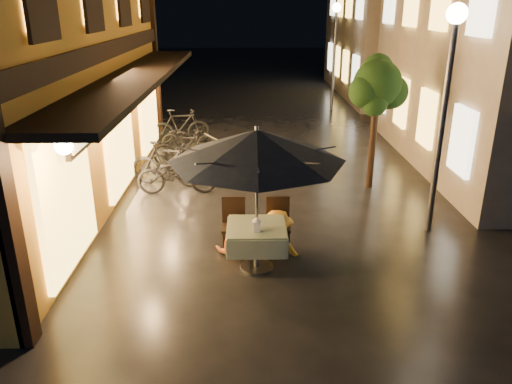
{
  "coord_description": "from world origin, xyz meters",
  "views": [
    {
      "loc": [
        -0.58,
        -6.91,
        4.22
      ],
      "look_at": [
        -0.43,
        1.17,
        1.15
      ],
      "focal_mm": 35.0,
      "sensor_mm": 36.0,
      "label": 1
    }
  ],
  "objects_px": {
    "person_orange": "(234,216)",
    "person_yellow": "(277,212)",
    "cafe_table": "(257,236)",
    "bicycle_0": "(177,174)",
    "streetlamp_near": "(448,81)",
    "patio_umbrella": "(257,146)",
    "table_lantern": "(257,224)"
  },
  "relations": [
    {
      "from": "cafe_table",
      "to": "table_lantern",
      "type": "relative_size",
      "value": 3.96
    },
    {
      "from": "cafe_table",
      "to": "table_lantern",
      "type": "bearing_deg",
      "value": -90.0
    },
    {
      "from": "cafe_table",
      "to": "bicycle_0",
      "type": "relative_size",
      "value": 0.53
    },
    {
      "from": "streetlamp_near",
      "to": "person_orange",
      "type": "bearing_deg",
      "value": -167.08
    },
    {
      "from": "person_orange",
      "to": "bicycle_0",
      "type": "bearing_deg",
      "value": -61.06
    },
    {
      "from": "person_yellow",
      "to": "bicycle_0",
      "type": "relative_size",
      "value": 0.85
    },
    {
      "from": "streetlamp_near",
      "to": "bicycle_0",
      "type": "xyz_separation_m",
      "value": [
        -5.21,
        2.15,
        -2.43
      ]
    },
    {
      "from": "streetlamp_near",
      "to": "person_yellow",
      "type": "bearing_deg",
      "value": -164.03
    },
    {
      "from": "person_orange",
      "to": "person_yellow",
      "type": "distance_m",
      "value": 0.77
    },
    {
      "from": "person_yellow",
      "to": "cafe_table",
      "type": "bearing_deg",
      "value": 68.58
    },
    {
      "from": "cafe_table",
      "to": "bicycle_0",
      "type": "distance_m",
      "value": 4.01
    },
    {
      "from": "table_lantern",
      "to": "person_yellow",
      "type": "distance_m",
      "value": 0.87
    },
    {
      "from": "streetlamp_near",
      "to": "cafe_table",
      "type": "relative_size",
      "value": 4.27
    },
    {
      "from": "bicycle_0",
      "to": "streetlamp_near",
      "type": "bearing_deg",
      "value": -115.7
    },
    {
      "from": "cafe_table",
      "to": "bicycle_0",
      "type": "bearing_deg",
      "value": 116.48
    },
    {
      "from": "patio_umbrella",
      "to": "table_lantern",
      "type": "distance_m",
      "value": 1.25
    },
    {
      "from": "patio_umbrella",
      "to": "person_orange",
      "type": "relative_size",
      "value": 1.95
    },
    {
      "from": "person_yellow",
      "to": "bicycle_0",
      "type": "xyz_separation_m",
      "value": [
        -2.16,
        3.03,
        -0.3
      ]
    },
    {
      "from": "person_orange",
      "to": "person_yellow",
      "type": "bearing_deg",
      "value": -175.75
    },
    {
      "from": "person_yellow",
      "to": "streetlamp_near",
      "type": "bearing_deg",
      "value": -151.55
    },
    {
      "from": "cafe_table",
      "to": "person_yellow",
      "type": "xyz_separation_m",
      "value": [
        0.38,
        0.56,
        0.2
      ]
    },
    {
      "from": "streetlamp_near",
      "to": "patio_umbrella",
      "type": "height_order",
      "value": "streetlamp_near"
    },
    {
      "from": "streetlamp_near",
      "to": "person_yellow",
      "type": "height_order",
      "value": "streetlamp_near"
    },
    {
      "from": "streetlamp_near",
      "to": "patio_umbrella",
      "type": "distance_m",
      "value": 3.79
    },
    {
      "from": "patio_umbrella",
      "to": "person_yellow",
      "type": "xyz_separation_m",
      "value": [
        0.38,
        0.56,
        -1.37
      ]
    },
    {
      "from": "table_lantern",
      "to": "cafe_table",
      "type": "bearing_deg",
      "value": 90.0
    },
    {
      "from": "cafe_table",
      "to": "patio_umbrella",
      "type": "height_order",
      "value": "patio_umbrella"
    },
    {
      "from": "person_orange",
      "to": "bicycle_0",
      "type": "xyz_separation_m",
      "value": [
        -1.4,
        3.03,
        -0.24
      ]
    },
    {
      "from": "person_orange",
      "to": "bicycle_0",
      "type": "distance_m",
      "value": 3.34
    },
    {
      "from": "person_orange",
      "to": "bicycle_0",
      "type": "relative_size",
      "value": 0.78
    },
    {
      "from": "streetlamp_near",
      "to": "person_orange",
      "type": "relative_size",
      "value": 2.93
    },
    {
      "from": "streetlamp_near",
      "to": "cafe_table",
      "type": "distance_m",
      "value": 4.39
    }
  ]
}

